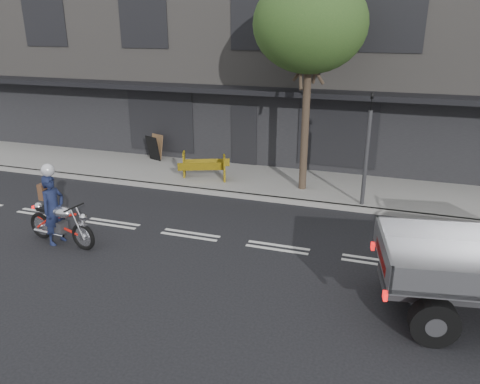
% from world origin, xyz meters
% --- Properties ---
extents(ground, '(80.00, 80.00, 0.00)m').
position_xyz_m(ground, '(0.00, 0.00, 0.00)').
color(ground, black).
rests_on(ground, ground).
extents(sidewalk, '(32.00, 3.20, 0.15)m').
position_xyz_m(sidewalk, '(0.00, 4.70, 0.07)').
color(sidewalk, gray).
rests_on(sidewalk, ground).
extents(kerb, '(32.00, 0.20, 0.15)m').
position_xyz_m(kerb, '(0.00, 3.10, 0.07)').
color(kerb, gray).
rests_on(kerb, ground).
extents(building_main, '(26.00, 10.00, 8.00)m').
position_xyz_m(building_main, '(0.00, 11.30, 4.00)').
color(building_main, slate).
rests_on(building_main, ground).
extents(street_tree, '(3.40, 3.40, 6.74)m').
position_xyz_m(street_tree, '(2.20, 4.20, 5.28)').
color(street_tree, '#382B21').
rests_on(street_tree, ground).
extents(traffic_light_pole, '(0.12, 0.12, 3.50)m').
position_xyz_m(traffic_light_pole, '(4.20, 3.35, 1.65)').
color(traffic_light_pole, '#2D2D30').
rests_on(traffic_light_pole, ground).
extents(motorcycle, '(2.18, 0.64, 1.13)m').
position_xyz_m(motorcycle, '(-2.91, -1.47, 0.58)').
color(motorcycle, black).
rests_on(motorcycle, ground).
extents(rider, '(0.53, 0.72, 1.81)m').
position_xyz_m(rider, '(-3.06, -1.47, 0.91)').
color(rider, '#151D3C').
rests_on(rider, ground).
extents(construction_barrier, '(1.76, 1.21, 0.91)m').
position_xyz_m(construction_barrier, '(-1.31, 3.95, 0.61)').
color(construction_barrier, '#DCAE0B').
rests_on(construction_barrier, sidewalk).
extents(sandwich_board, '(0.73, 0.62, 0.98)m').
position_xyz_m(sandwich_board, '(-4.08, 5.63, 0.64)').
color(sandwich_board, black).
rests_on(sandwich_board, sidewalk).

